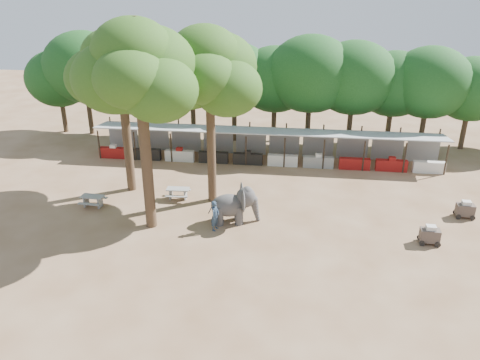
# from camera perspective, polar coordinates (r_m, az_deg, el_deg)

# --- Properties ---
(ground) EXTENTS (100.00, 100.00, 0.00)m
(ground) POSITION_cam_1_polar(r_m,az_deg,el_deg) (26.06, 0.77, -8.50)
(ground) COLOR brown
(ground) RESTS_ON ground
(vendor_stalls) EXTENTS (28.00, 2.99, 2.80)m
(vendor_stalls) POSITION_cam_1_polar(r_m,az_deg,el_deg) (38.06, 3.22, 4.02)
(vendor_stalls) COLOR #A0A3A8
(vendor_stalls) RESTS_ON ground
(yard_tree_left) EXTENTS (7.10, 6.90, 11.02)m
(yard_tree_left) POSITION_cam_1_polar(r_m,az_deg,el_deg) (31.91, -14.48, 12.62)
(yard_tree_left) COLOR #332316
(yard_tree_left) RESTS_ON ground
(yard_tree_center) EXTENTS (7.10, 6.90, 12.04)m
(yard_tree_center) POSITION_cam_1_polar(r_m,az_deg,el_deg) (26.08, -12.38, 12.80)
(yard_tree_center) COLOR #332316
(yard_tree_center) RESTS_ON ground
(yard_tree_back) EXTENTS (7.10, 6.90, 11.36)m
(yard_tree_back) POSITION_cam_1_polar(r_m,az_deg,el_deg) (29.21, -3.96, 13.03)
(yard_tree_back) COLOR #332316
(yard_tree_back) RESTS_ON ground
(backdrop_trees) EXTENTS (46.46, 5.95, 8.33)m
(backdrop_trees) POSITION_cam_1_polar(r_m,az_deg,el_deg) (41.89, 3.91, 11.95)
(backdrop_trees) COLOR #332316
(backdrop_trees) RESTS_ON ground
(elephant) EXTENTS (3.13, 2.33, 2.33)m
(elephant) POSITION_cam_1_polar(r_m,az_deg,el_deg) (28.34, -0.64, -3.02)
(elephant) COLOR #3B3939
(elephant) RESTS_ON ground
(handler) EXTENTS (0.60, 0.76, 1.87)m
(handler) POSITION_cam_1_polar(r_m,az_deg,el_deg) (27.60, -3.07, -4.35)
(handler) COLOR #26384C
(handler) RESTS_ON ground
(picnic_table_near) EXTENTS (1.59, 1.45, 0.75)m
(picnic_table_near) POSITION_cam_1_polar(r_m,az_deg,el_deg) (32.01, -17.50, -2.28)
(picnic_table_near) COLOR gray
(picnic_table_near) RESTS_ON ground
(picnic_table_far) EXTENTS (1.57, 1.42, 0.76)m
(picnic_table_far) POSITION_cam_1_polar(r_m,az_deg,el_deg) (31.86, -7.57, -1.46)
(picnic_table_far) COLOR gray
(picnic_table_far) RESTS_ON ground
(cart_front) EXTENTS (1.19, 0.80, 1.13)m
(cart_front) POSITION_cam_1_polar(r_m,az_deg,el_deg) (28.41, 22.13, -6.21)
(cart_front) COLOR #3C302A
(cart_front) RESTS_ON ground
(cart_back) EXTENTS (1.16, 0.77, 1.13)m
(cart_back) POSITION_cam_1_polar(r_m,az_deg,el_deg) (32.32, 25.75, -3.24)
(cart_back) COLOR #3C302A
(cart_back) RESTS_ON ground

